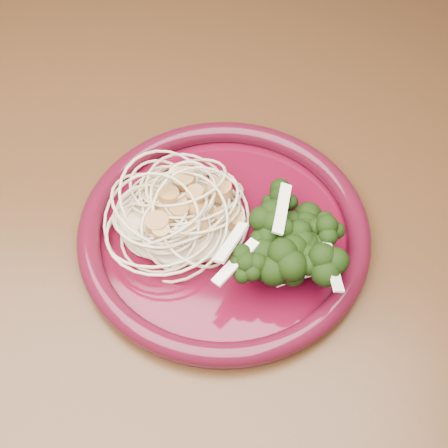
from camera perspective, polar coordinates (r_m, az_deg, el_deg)
dining_table at (r=0.65m, az=8.00°, el=-6.14°), size 1.20×0.80×0.75m
dinner_plate at (r=0.55m, az=0.00°, el=-0.64°), size 0.29×0.29×0.02m
spaghetti_pile at (r=0.55m, az=-4.06°, el=1.10°), size 0.13×0.12×0.03m
scallop_cluster at (r=0.53m, az=-4.25°, el=3.10°), size 0.12×0.12×0.04m
broccoli_pile at (r=0.53m, az=5.21°, el=-0.86°), size 0.10×0.15×0.05m
onion_garnish at (r=0.50m, az=5.46°, el=1.11°), size 0.07×0.10×0.05m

